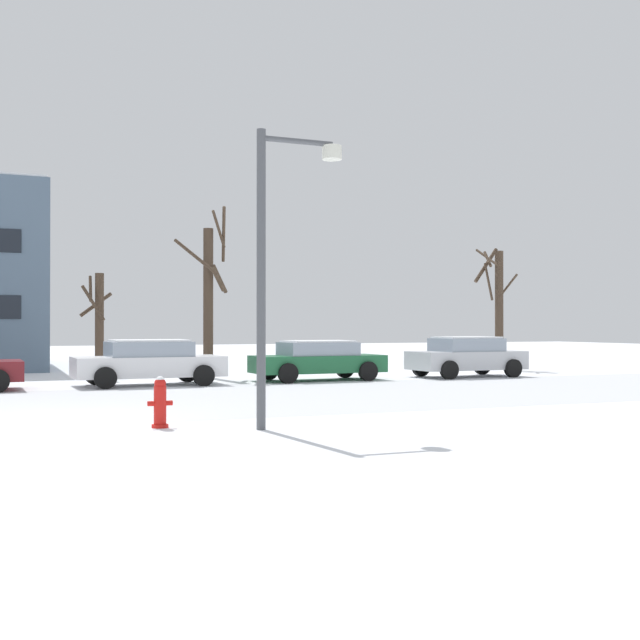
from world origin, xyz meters
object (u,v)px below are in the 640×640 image
(street_lamp, at_px, (277,245))
(parked_car_green, at_px, (318,360))
(parked_car_white, at_px, (149,362))
(fire_hydrant, at_px, (160,402))
(parked_car_silver, at_px, (466,356))

(street_lamp, distance_m, parked_car_green, 12.75)
(parked_car_white, distance_m, parked_car_green, 5.60)
(street_lamp, xyz_separation_m, parked_car_white, (-0.25, 11.19, -2.51))
(parked_car_green, bearing_deg, fire_hydrant, -124.86)
(street_lamp, relative_size, parked_car_green, 1.19)
(parked_car_silver, bearing_deg, fire_hydrant, -141.74)
(fire_hydrant, distance_m, parked_car_green, 12.62)
(fire_hydrant, xyz_separation_m, parked_car_white, (1.62, 10.26, 0.26))
(fire_hydrant, distance_m, parked_car_white, 10.39)
(fire_hydrant, xyz_separation_m, street_lamp, (1.87, -0.94, 2.77))
(street_lamp, xyz_separation_m, parked_car_silver, (10.94, 11.04, -2.49))
(fire_hydrant, relative_size, parked_car_white, 0.20)
(street_lamp, bearing_deg, parked_car_white, 91.29)
(fire_hydrant, distance_m, parked_car_silver, 16.31)
(parked_car_white, xyz_separation_m, parked_car_silver, (11.19, -0.15, 0.01))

